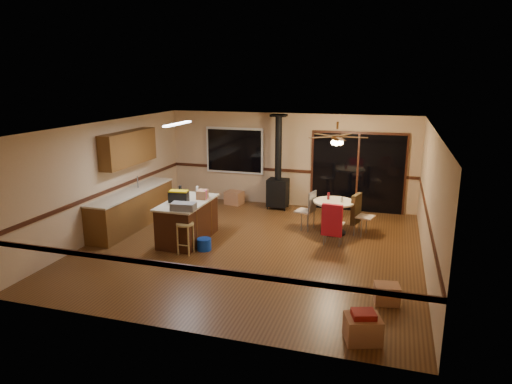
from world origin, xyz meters
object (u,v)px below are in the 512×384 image
at_px(chair_near, 332,220).
at_px(box_corner_b, 387,294).
at_px(box_corner_a, 363,329).
at_px(wood_stove, 278,183).
at_px(chair_right, 357,209).
at_px(kitchen_island, 188,221).
at_px(blue_bucket, 204,244).
at_px(dining_table, 334,211).
at_px(toolbox_black, 179,197).
at_px(chair_left, 309,206).
at_px(toolbox_grey, 183,206).
at_px(bar_stool, 186,238).
at_px(box_under_window, 234,198).

distance_m(chair_near, box_corner_b, 2.62).
xyz_separation_m(chair_near, box_corner_a, (0.91, -3.52, -0.42)).
distance_m(wood_stove, chair_right, 2.75).
xyz_separation_m(kitchen_island, blue_bucket, (0.58, -0.46, -0.33)).
height_order(dining_table, chair_near, chair_near).
height_order(wood_stove, toolbox_black, wood_stove).
bearing_deg(chair_left, box_corner_b, -59.87).
distance_m(wood_stove, box_corner_a, 6.66).
xyz_separation_m(toolbox_black, chair_left, (2.59, 1.60, -0.43)).
bearing_deg(dining_table, toolbox_grey, -144.02).
relative_size(bar_stool, box_under_window, 1.39).
xyz_separation_m(bar_stool, chair_right, (3.28, 2.27, 0.27)).
xyz_separation_m(blue_bucket, chair_right, (2.99, 1.97, 0.47)).
distance_m(chair_near, chair_right, 1.08).
xyz_separation_m(toolbox_grey, blue_bucket, (0.36, 0.18, -0.85)).
xyz_separation_m(wood_stove, box_under_window, (-1.31, 0.05, -0.54)).
distance_m(dining_table, box_corner_a, 4.53).
bearing_deg(chair_near, box_under_window, 140.69).
relative_size(toolbox_grey, dining_table, 0.52).
bearing_deg(blue_bucket, toolbox_grey, -153.51).
distance_m(dining_table, chair_near, 0.89).
relative_size(kitchen_island, box_under_window, 3.54).
relative_size(bar_stool, dining_table, 0.69).
distance_m(toolbox_grey, toolbox_black, 0.64).
relative_size(box_under_window, box_corner_b, 1.22).
distance_m(kitchen_island, chair_right, 3.88).
bearing_deg(chair_near, toolbox_grey, -158.07).
bearing_deg(blue_bucket, dining_table, 37.21).
distance_m(dining_table, chair_left, 0.60).
bearing_deg(wood_stove, chair_left, -53.58).
distance_m(kitchen_island, box_corner_b, 4.69).
height_order(chair_right, box_corner_b, chair_right).
bearing_deg(kitchen_island, box_corner_a, -36.53).
xyz_separation_m(chair_right, box_corner_b, (0.76, -3.27, -0.44)).
relative_size(dining_table, chair_left, 1.85).
height_order(blue_bucket, box_corner_a, box_corner_a).
distance_m(wood_stove, blue_bucket, 3.64).
xyz_separation_m(chair_right, box_under_window, (-3.58, 1.59, -0.41)).
relative_size(toolbox_black, box_under_window, 0.88).
xyz_separation_m(bar_stool, dining_table, (2.75, 2.17, 0.20)).
height_order(kitchen_island, blue_bucket, kitchen_island).
bearing_deg(wood_stove, box_corner_a, -65.60).
relative_size(chair_left, chair_near, 0.74).
height_order(toolbox_black, blue_bucket, toolbox_black).
bearing_deg(dining_table, kitchen_island, -155.18).
height_order(chair_left, box_corner_a, chair_left).
xyz_separation_m(toolbox_grey, chair_near, (2.91, 1.17, -0.38)).
bearing_deg(box_under_window, kitchen_island, -89.88).
bearing_deg(toolbox_black, blue_bucket, -25.97).
bearing_deg(wood_stove, chair_near, -53.98).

